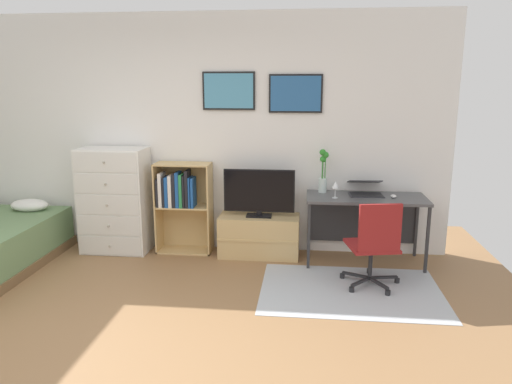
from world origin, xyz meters
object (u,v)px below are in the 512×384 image
object	(u,v)px
computer_mouse	(393,196)
dresser	(115,200)
television	(259,193)
desk	(365,207)
tv_stand	(259,236)
office_chair	(375,243)
bookshelf	(180,199)
bamboo_vase	(323,172)
laptop	(365,189)
wine_glass	(335,186)

from	to	relation	value
computer_mouse	dresser	bearing A→B (deg)	178.37
television	computer_mouse	size ratio (longest dim) A/B	7.60
television	desk	distance (m)	1.17
tv_stand	office_chair	xyz separation A→B (m)	(1.18, -0.79, 0.22)
computer_mouse	television	bearing A→B (deg)	176.76
bookshelf	bamboo_vase	world-z (taller)	bamboo_vase
dresser	bamboo_vase	size ratio (longest dim) A/B	2.50
dresser	office_chair	size ratio (longest dim) A/B	1.41
dresser	laptop	distance (m)	2.85
desk	computer_mouse	world-z (taller)	computer_mouse
desk	office_chair	xyz separation A→B (m)	(0.01, -0.78, -0.15)
tv_stand	dresser	bearing A→B (deg)	-179.49
television	dresser	bearing A→B (deg)	179.75
bookshelf	desk	world-z (taller)	bookshelf
wine_glass	tv_stand	bearing A→B (deg)	167.46
tv_stand	computer_mouse	distance (m)	1.54
office_chair	bamboo_vase	world-z (taller)	bamboo_vase
tv_stand	television	size ratio (longest dim) A/B	1.14
wine_glass	bookshelf	bearing A→B (deg)	172.55
dresser	bookshelf	size ratio (longest dim) A/B	1.16
dresser	computer_mouse	distance (m)	3.13
bookshelf	tv_stand	distance (m)	1.00
tv_stand	television	distance (m)	0.50
dresser	bamboo_vase	distance (m)	2.41
dresser	bamboo_vase	bearing A→B (deg)	2.23
tv_stand	wine_glass	xyz separation A→B (m)	(0.83, -0.18, 0.64)
tv_stand	computer_mouse	size ratio (longest dim) A/B	8.66
laptop	computer_mouse	distance (m)	0.32
television	bamboo_vase	distance (m)	0.75
dresser	laptop	xyz separation A→B (m)	(2.84, 0.05, 0.20)
bookshelf	office_chair	distance (m)	2.26
tv_stand	desk	bearing A→B (deg)	-0.45
bookshelf	bamboo_vase	size ratio (longest dim) A/B	2.15
tv_stand	laptop	xyz separation A→B (m)	(1.17, 0.04, 0.57)
bamboo_vase	wine_glass	xyz separation A→B (m)	(0.12, -0.26, -0.09)
office_chair	bamboo_vase	distance (m)	1.11
television	wine_glass	size ratio (longest dim) A/B	4.39
tv_stand	computer_mouse	xyz separation A→B (m)	(1.44, -0.10, 0.52)
desk	bookshelf	bearing A→B (deg)	178.52
tv_stand	wine_glass	bearing A→B (deg)	-12.54
office_chair	computer_mouse	distance (m)	0.79
television	office_chair	distance (m)	1.43
laptop	office_chair	bearing A→B (deg)	-92.20
desk	television	bearing A→B (deg)	-179.35
dresser	television	xyz separation A→B (m)	(1.68, -0.01, 0.13)
tv_stand	bamboo_vase	bearing A→B (deg)	6.31
computer_mouse	wine_glass	bearing A→B (deg)	-172.67
office_chair	bamboo_vase	size ratio (longest dim) A/B	1.77
dresser	television	bearing A→B (deg)	-0.25
television	bookshelf	bearing A→B (deg)	175.84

